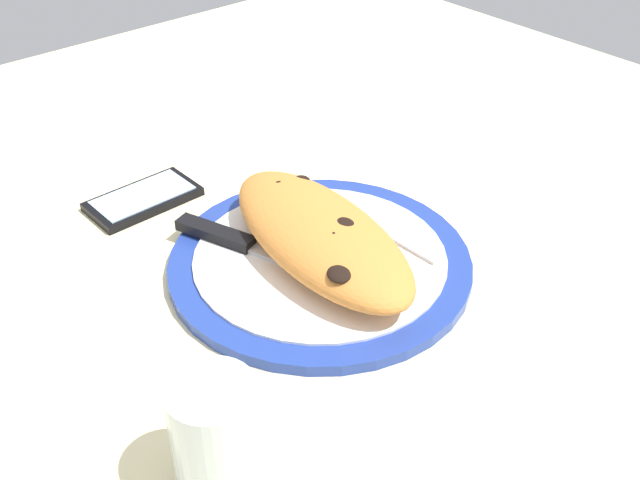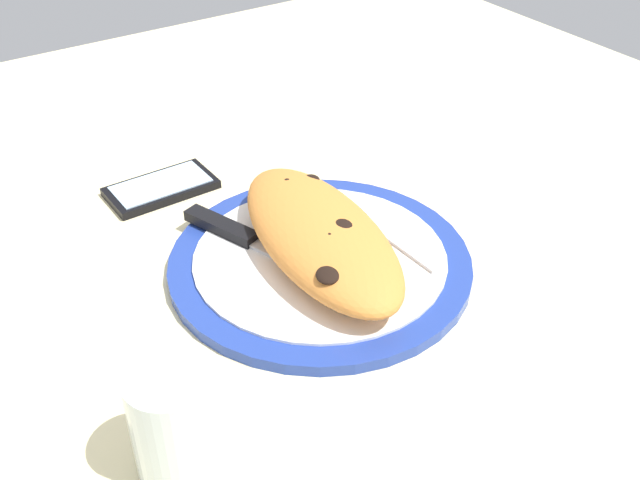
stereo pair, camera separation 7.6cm
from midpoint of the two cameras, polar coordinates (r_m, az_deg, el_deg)
ground_plane at (r=79.55cm, az=2.75°, el=-3.06°), size 150.00×150.00×3.00cm
plate at (r=78.16cm, az=2.80°, el=-1.78°), size 31.57×31.57×1.56cm
calzone at (r=75.89cm, az=2.87°, el=0.17°), size 28.90×15.37×5.24cm
fork at (r=82.07cm, az=6.78°, el=0.92°), size 16.25×2.37×0.40cm
knife at (r=79.78cm, az=-3.37°, el=0.25°), size 20.76×8.97×1.20cm
smartphone at (r=91.81cm, az=-9.68°, el=3.87°), size 7.03×12.90×1.16cm
water_glass at (r=57.94cm, az=-7.11°, el=-14.25°), size 6.65×6.65×9.68cm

